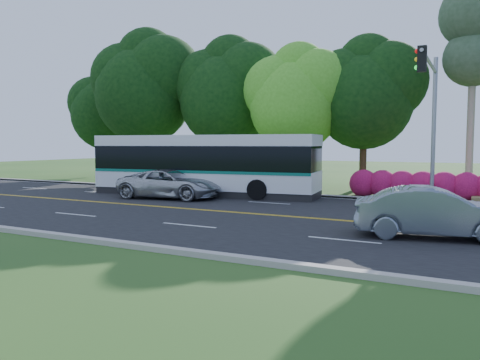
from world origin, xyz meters
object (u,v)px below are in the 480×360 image
at_px(sedan, 435,213).
at_px(traffic_signal, 431,103).
at_px(transit_bus, 204,165).
at_px(suv, 170,184).

bearing_deg(sedan, traffic_signal, -4.20).
height_order(traffic_signal, sedan, traffic_signal).
xyz_separation_m(transit_bus, suv, (-0.74, -2.24, -0.90)).
relative_size(transit_bus, sedan, 2.75).
distance_m(traffic_signal, suv, 13.25).
bearing_deg(traffic_signal, transit_bus, -178.73).
distance_m(transit_bus, suv, 2.53).
bearing_deg(sedan, suv, 59.01).
height_order(transit_bus, suv, transit_bus).
height_order(transit_bus, sedan, transit_bus).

